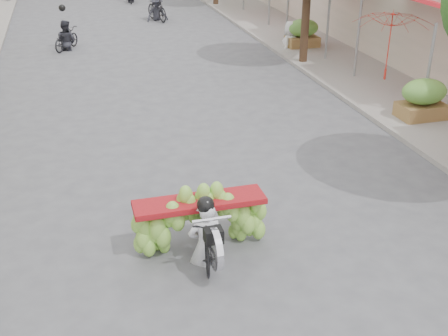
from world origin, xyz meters
TOP-DOWN VIEW (x-y plane):
  - sidewalk_right at (7.00, 15.00)m, footprint 4.00×60.00m
  - produce_crate_mid at (6.20, 8.00)m, footprint 1.20×0.88m
  - produce_crate_far at (6.20, 16.00)m, footprint 1.20×0.88m
  - banana_motorbike at (-0.73, 3.64)m, footprint 2.20×1.77m
  - market_umbrella at (6.13, 9.77)m, footprint 2.32×2.32m
  - pedestrian at (5.77, 16.11)m, footprint 1.09×1.04m
  - bg_motorbike_a at (-2.56, 18.40)m, footprint 1.26×1.56m
  - bg_motorbike_b at (1.72, 22.95)m, footprint 1.17×1.99m

SIDE VIEW (x-z plane):
  - sidewalk_right at x=7.00m, z-range 0.00..0.12m
  - banana_motorbike at x=-0.73m, z-range -0.32..1.68m
  - produce_crate_mid at x=6.20m, z-range 0.13..1.29m
  - produce_crate_far at x=6.20m, z-range 0.13..1.29m
  - bg_motorbike_a at x=-2.56m, z-range -0.21..1.74m
  - bg_motorbike_b at x=1.72m, z-range -0.15..1.80m
  - pedestrian at x=5.77m, z-range 0.12..2.05m
  - market_umbrella at x=6.13m, z-range 1.60..3.57m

